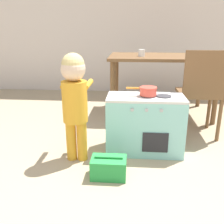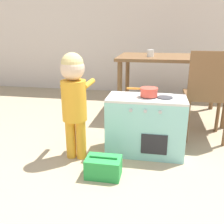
% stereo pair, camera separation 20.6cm
% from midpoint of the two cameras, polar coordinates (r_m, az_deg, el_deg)
% --- Properties ---
extents(wall_back, '(10.00, 0.06, 2.60)m').
position_cam_midpoint_polar(wall_back, '(4.41, 9.90, 21.20)').
color(wall_back, beige).
rests_on(wall_back, ground_plane).
extents(play_kitchen, '(0.67, 0.34, 0.52)m').
position_cam_midpoint_polar(play_kitchen, '(2.22, 10.32, -3.08)').
color(play_kitchen, '#8CD1CC').
rests_on(play_kitchen, ground_plane).
extents(toy_pot, '(0.26, 0.15, 0.07)m').
position_cam_midpoint_polar(toy_pot, '(2.13, 11.15, 4.59)').
color(toy_pot, '#E04C3D').
rests_on(toy_pot, play_kitchen).
extents(child_figure, '(0.23, 0.36, 0.89)m').
position_cam_midpoint_polar(child_figure, '(2.01, -5.83, 4.20)').
color(child_figure, gold).
rests_on(child_figure, ground_plane).
extents(toy_basket, '(0.26, 0.17, 0.17)m').
position_cam_midpoint_polar(toy_basket, '(1.91, 1.19, -12.56)').
color(toy_basket, green).
rests_on(toy_basket, ground_plane).
extents(dining_table, '(1.30, 0.84, 0.75)m').
position_cam_midpoint_polar(dining_table, '(3.22, 15.37, 10.66)').
color(dining_table, brown).
rests_on(dining_table, ground_plane).
extents(dining_chair_near, '(0.41, 0.41, 0.88)m').
position_cam_midpoint_polar(dining_chair_near, '(2.58, 23.22, 3.94)').
color(dining_chair_near, brown).
rests_on(dining_chair_near, ground_plane).
extents(cup_on_table, '(0.08, 0.08, 0.08)m').
position_cam_midpoint_polar(cup_on_table, '(3.06, 10.77, 13.05)').
color(cup_on_table, white).
rests_on(cup_on_table, dining_table).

